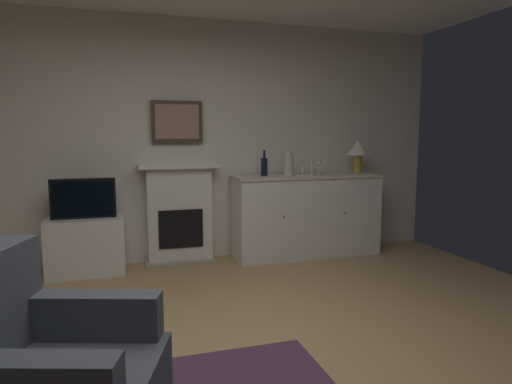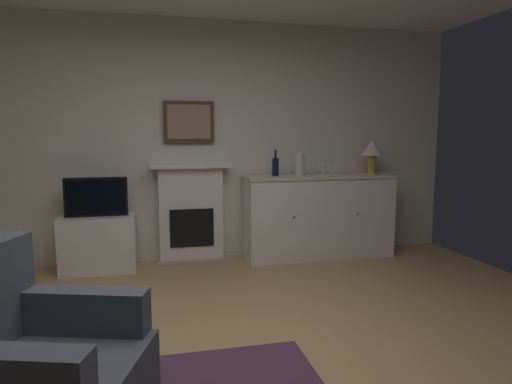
{
  "view_description": "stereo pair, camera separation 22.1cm",
  "coord_description": "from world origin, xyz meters",
  "px_view_note": "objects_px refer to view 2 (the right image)",
  "views": [
    {
      "loc": [
        -0.68,
        -2.41,
        1.41
      ],
      "look_at": [
        0.27,
        0.67,
        1.0
      ],
      "focal_mm": 31.73,
      "sensor_mm": 36.0,
      "label": 1
    },
    {
      "loc": [
        -0.47,
        -2.47,
        1.41
      ],
      "look_at": [
        0.27,
        0.67,
        1.0
      ],
      "focal_mm": 31.73,
      "sensor_mm": 36.0,
      "label": 2
    }
  ],
  "objects_px": {
    "vase_decorative": "(300,164)",
    "armchair": "(30,370)",
    "sideboard_cabinet": "(319,216)",
    "wine_bottle": "(275,166)",
    "fireplace_unit": "(191,212)",
    "tv_cabinet": "(99,243)",
    "wine_glass_left": "(314,165)",
    "wine_glass_center": "(324,165)",
    "wine_glass_right": "(331,164)",
    "tv_set": "(96,197)",
    "table_lamp": "(372,150)",
    "framed_picture": "(189,122)"
  },
  "relations": [
    {
      "from": "table_lamp",
      "to": "wine_glass_left",
      "type": "relative_size",
      "value": 2.42
    },
    {
      "from": "vase_decorative",
      "to": "armchair",
      "type": "relative_size",
      "value": 0.28
    },
    {
      "from": "wine_glass_center",
      "to": "armchair",
      "type": "xyz_separation_m",
      "value": [
        -2.45,
        -2.72,
        -0.69
      ]
    },
    {
      "from": "wine_glass_center",
      "to": "tv_cabinet",
      "type": "distance_m",
      "value": 2.57
    },
    {
      "from": "wine_bottle",
      "to": "wine_glass_center",
      "type": "bearing_deg",
      "value": -11.02
    },
    {
      "from": "fireplace_unit",
      "to": "armchair",
      "type": "distance_m",
      "value": 3.12
    },
    {
      "from": "wine_glass_left",
      "to": "wine_glass_right",
      "type": "height_order",
      "value": "same"
    },
    {
      "from": "fireplace_unit",
      "to": "wine_glass_right",
      "type": "height_order",
      "value": "wine_glass_right"
    },
    {
      "from": "framed_picture",
      "to": "wine_bottle",
      "type": "relative_size",
      "value": 1.9
    },
    {
      "from": "framed_picture",
      "to": "tv_cabinet",
      "type": "relative_size",
      "value": 0.73
    },
    {
      "from": "wine_glass_right",
      "to": "wine_glass_center",
      "type": "bearing_deg",
      "value": -157.84
    },
    {
      "from": "tv_cabinet",
      "to": "fireplace_unit",
      "type": "bearing_deg",
      "value": 9.45
    },
    {
      "from": "table_lamp",
      "to": "vase_decorative",
      "type": "relative_size",
      "value": 1.42
    },
    {
      "from": "wine_glass_left",
      "to": "wine_glass_right",
      "type": "xyz_separation_m",
      "value": [
        0.22,
        0.04,
        0.0
      ]
    },
    {
      "from": "table_lamp",
      "to": "wine_glass_center",
      "type": "height_order",
      "value": "table_lamp"
    },
    {
      "from": "wine_glass_right",
      "to": "vase_decorative",
      "type": "xyz_separation_m",
      "value": [
        -0.39,
        -0.04,
        0.02
      ]
    },
    {
      "from": "wine_bottle",
      "to": "vase_decorative",
      "type": "relative_size",
      "value": 1.03
    },
    {
      "from": "sideboard_cabinet",
      "to": "wine_glass_right",
      "type": "relative_size",
      "value": 10.48
    },
    {
      "from": "tv_cabinet",
      "to": "tv_set",
      "type": "height_order",
      "value": "tv_set"
    },
    {
      "from": "wine_glass_center",
      "to": "tv_set",
      "type": "distance_m",
      "value": 2.47
    },
    {
      "from": "table_lamp",
      "to": "vase_decorative",
      "type": "xyz_separation_m",
      "value": [
        -0.9,
        -0.05,
        -0.14
      ]
    },
    {
      "from": "table_lamp",
      "to": "tv_set",
      "type": "relative_size",
      "value": 0.65
    },
    {
      "from": "sideboard_cabinet",
      "to": "wine_glass_left",
      "type": "xyz_separation_m",
      "value": [
        -0.08,
        -0.05,
        0.6
      ]
    },
    {
      "from": "framed_picture",
      "to": "wine_bottle",
      "type": "bearing_deg",
      "value": -10.71
    },
    {
      "from": "fireplace_unit",
      "to": "framed_picture",
      "type": "relative_size",
      "value": 2.0
    },
    {
      "from": "wine_bottle",
      "to": "armchair",
      "type": "relative_size",
      "value": 0.29
    },
    {
      "from": "table_lamp",
      "to": "armchair",
      "type": "relative_size",
      "value": 0.4
    },
    {
      "from": "vase_decorative",
      "to": "tv_cabinet",
      "type": "xyz_separation_m",
      "value": [
        -2.17,
        0.06,
        -0.8
      ]
    },
    {
      "from": "fireplace_unit",
      "to": "armchair",
      "type": "bearing_deg",
      "value": -108.26
    },
    {
      "from": "armchair",
      "to": "wine_bottle",
      "type": "bearing_deg",
      "value": 55.85
    },
    {
      "from": "sideboard_cabinet",
      "to": "tv_cabinet",
      "type": "xyz_separation_m",
      "value": [
        -2.42,
        0.02,
        -0.19
      ]
    },
    {
      "from": "tv_cabinet",
      "to": "vase_decorative",
      "type": "bearing_deg",
      "value": -1.72
    },
    {
      "from": "fireplace_unit",
      "to": "tv_cabinet",
      "type": "bearing_deg",
      "value": -170.55
    },
    {
      "from": "tv_cabinet",
      "to": "armchair",
      "type": "xyz_separation_m",
      "value": [
        -0.0,
        -2.79,
        0.09
      ]
    },
    {
      "from": "framed_picture",
      "to": "wine_bottle",
      "type": "xyz_separation_m",
      "value": [
        0.94,
        -0.18,
        -0.49
      ]
    },
    {
      "from": "wine_glass_right",
      "to": "tv_cabinet",
      "type": "height_order",
      "value": "wine_glass_right"
    },
    {
      "from": "wine_bottle",
      "to": "tv_cabinet",
      "type": "bearing_deg",
      "value": -179.11
    },
    {
      "from": "wine_bottle",
      "to": "tv_set",
      "type": "distance_m",
      "value": 1.94
    },
    {
      "from": "sideboard_cabinet",
      "to": "wine_glass_center",
      "type": "bearing_deg",
      "value": -67.18
    },
    {
      "from": "wine_glass_right",
      "to": "fireplace_unit",
      "type": "bearing_deg",
      "value": 173.09
    },
    {
      "from": "tv_cabinet",
      "to": "wine_bottle",
      "type": "bearing_deg",
      "value": 0.89
    },
    {
      "from": "wine_glass_center",
      "to": "wine_glass_right",
      "type": "distance_m",
      "value": 0.12
    },
    {
      "from": "fireplace_unit",
      "to": "wine_bottle",
      "type": "xyz_separation_m",
      "value": [
        0.94,
        -0.13,
        0.51
      ]
    },
    {
      "from": "sideboard_cabinet",
      "to": "wine_bottle",
      "type": "distance_m",
      "value": 0.77
    },
    {
      "from": "wine_bottle",
      "to": "tv_set",
      "type": "xyz_separation_m",
      "value": [
        -1.91,
        -0.05,
        -0.28
      ]
    },
    {
      "from": "wine_glass_center",
      "to": "armchair",
      "type": "distance_m",
      "value": 3.72
    },
    {
      "from": "fireplace_unit",
      "to": "wine_glass_left",
      "type": "height_order",
      "value": "wine_glass_left"
    },
    {
      "from": "wine_glass_left",
      "to": "vase_decorative",
      "type": "height_order",
      "value": "vase_decorative"
    },
    {
      "from": "wine_glass_left",
      "to": "tv_cabinet",
      "type": "relative_size",
      "value": 0.22
    },
    {
      "from": "wine_bottle",
      "to": "wine_glass_left",
      "type": "distance_m",
      "value": 0.44
    }
  ]
}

